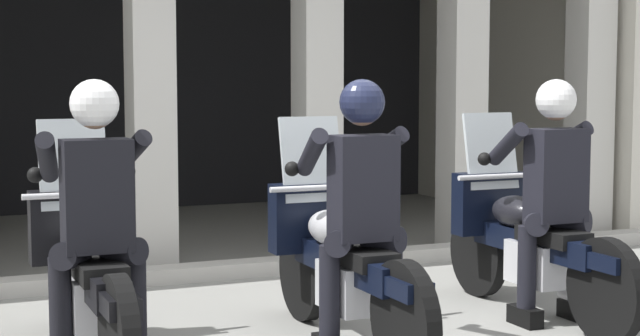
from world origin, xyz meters
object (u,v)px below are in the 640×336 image
(motorcycle_left, at_px, (88,272))
(motorcycle_center, at_px, (340,260))
(police_officer_left, at_px, (96,201))
(police_officer_right, at_px, (553,180))
(motorcycle_right, at_px, (526,240))
(police_officer_center, at_px, (361,193))

(motorcycle_left, bearing_deg, motorcycle_center, -8.91)
(police_officer_left, height_order, police_officer_right, same)
(motorcycle_right, bearing_deg, motorcycle_left, -174.35)
(police_officer_right, bearing_deg, police_officer_center, -166.78)
(motorcycle_center, bearing_deg, motorcycle_right, 15.86)
(police_officer_left, bearing_deg, police_officer_right, -1.38)
(motorcycle_center, height_order, motorcycle_right, same)
(police_officer_left, bearing_deg, motorcycle_left, 89.58)
(police_officer_left, distance_m, motorcycle_center, 1.52)
(police_officer_left, bearing_deg, motorcycle_center, 2.17)
(motorcycle_center, relative_size, motorcycle_right, 1.00)
(police_officer_left, xyz_separation_m, motorcycle_right, (2.92, 0.22, -0.44))
(motorcycle_left, relative_size, police_officer_left, 1.29)
(motorcycle_left, xyz_separation_m, motorcycle_center, (1.46, -0.22, 0.00))
(motorcycle_center, relative_size, police_officer_right, 1.29)
(motorcycle_left, xyz_separation_m, motorcycle_right, (2.92, -0.06, 0.00))
(motorcycle_left, relative_size, police_officer_right, 1.29)
(police_officer_center, height_order, motorcycle_right, police_officer_center)
(motorcycle_center, relative_size, police_officer_center, 1.29)
(motorcycle_left, height_order, police_officer_left, police_officer_left)
(motorcycle_center, xyz_separation_m, motorcycle_right, (1.46, 0.16, 0.00))
(police_officer_right, bearing_deg, motorcycle_left, -179.89)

